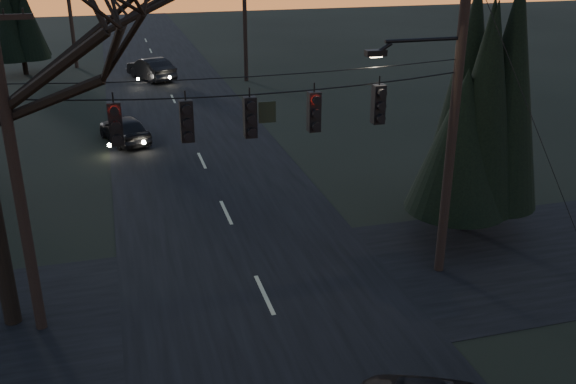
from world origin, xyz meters
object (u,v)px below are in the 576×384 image
object	(u,v)px
utility_pole_far_r	(246,81)
sedan_oncoming_b	(151,69)
utility_pole_far_l	(77,68)
evergreen_right	(477,98)
utility_pole_left	(42,327)
sedan_oncoming_a	(125,129)
utility_pole_right	(439,270)

from	to	relation	value
utility_pole_far_r	sedan_oncoming_b	world-z (taller)	utility_pole_far_r
utility_pole_far_l	sedan_oncoming_b	xyz separation A→B (m)	(5.17, -5.90, 0.76)
evergreen_right	sedan_oncoming_b	size ratio (longest dim) A/B	1.76
evergreen_right	utility_pole_left	bearing A→B (deg)	-169.75
utility_pole_far_r	sedan_oncoming_a	size ratio (longest dim) A/B	2.17
utility_pole_right	sedan_oncoming_a	size ratio (longest dim) A/B	2.56
evergreen_right	sedan_oncoming_b	distance (m)	29.17
utility_pole_right	utility_pole_far_r	distance (m)	28.00
utility_pole_far_l	utility_pole_left	bearing A→B (deg)	-90.00
utility_pole_far_r	sedan_oncoming_b	distance (m)	6.71
utility_pole_far_l	sedan_oncoming_a	world-z (taller)	utility_pole_far_l
utility_pole_far_r	utility_pole_far_l	size ratio (longest dim) A/B	1.06
utility_pole_right	utility_pole_far_l	world-z (taller)	utility_pole_right
utility_pole_far_l	sedan_oncoming_a	bearing A→B (deg)	-82.12
utility_pole_left	utility_pole_far_l	bearing A→B (deg)	90.00
sedan_oncoming_a	sedan_oncoming_b	size ratio (longest dim) A/B	0.85
utility_pole_far_r	sedan_oncoming_b	size ratio (longest dim) A/B	1.85
utility_pole_far_l	sedan_oncoming_a	size ratio (longest dim) A/B	2.05
utility_pole_right	sedan_oncoming_a	world-z (taller)	utility_pole_right
utility_pole_left	utility_pole_far_r	distance (m)	30.27
utility_pole_left	sedan_oncoming_b	size ratio (longest dim) A/B	1.85
utility_pole_far_r	utility_pole_far_l	bearing A→B (deg)	145.18
utility_pole_right	utility_pole_far_r	world-z (taller)	utility_pole_right
sedan_oncoming_a	evergreen_right	bearing A→B (deg)	111.76
utility_pole_far_r	evergreen_right	size ratio (longest dim) A/B	1.05
evergreen_right	sedan_oncoming_a	distance (m)	17.66
sedan_oncoming_a	sedan_oncoming_b	distance (m)	14.51
utility_pole_right	utility_pole_far_r	xyz separation A→B (m)	(0.00, 28.00, 0.00)
sedan_oncoming_b	utility_pole_right	bearing A→B (deg)	78.77
utility_pole_right	utility_pole_far_r	bearing A→B (deg)	90.00
utility_pole_left	sedan_oncoming_a	distance (m)	16.04
utility_pole_right	utility_pole_left	bearing A→B (deg)	180.00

